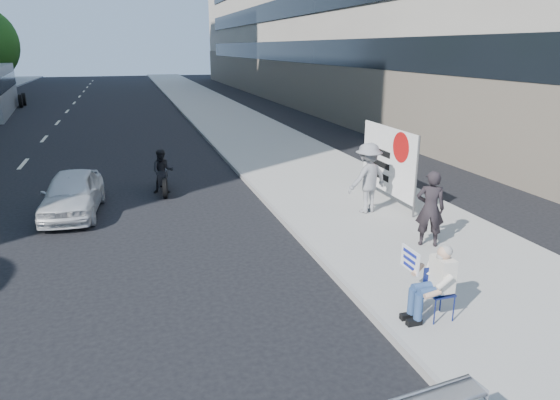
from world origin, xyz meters
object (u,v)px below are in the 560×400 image
object	(u,v)px
protest_banner	(388,160)
jogger	(368,178)
motorcycle	(163,173)
seated_protester	(434,279)
pedestrian_woman	(430,209)
white_sedan_near	(72,193)

from	to	relation	value
protest_banner	jogger	bearing A→B (deg)	-144.37
protest_banner	motorcycle	size ratio (longest dim) A/B	1.49
seated_protester	motorcycle	world-z (taller)	seated_protester
protest_banner	pedestrian_woman	bearing A→B (deg)	-102.31
seated_protester	white_sedan_near	world-z (taller)	seated_protester
seated_protester	white_sedan_near	size ratio (longest dim) A/B	0.37
pedestrian_woman	white_sedan_near	xyz separation A→B (m)	(-8.02, 5.26, -0.42)
jogger	pedestrian_woman	xyz separation A→B (m)	(0.25, -2.61, -0.08)
pedestrian_woman	protest_banner	distance (m)	3.41
pedestrian_woman	protest_banner	xyz separation A→B (m)	(0.72, 3.31, 0.37)
pedestrian_woman	motorcycle	world-z (taller)	pedestrian_woman
jogger	protest_banner	size ratio (longest dim) A/B	0.63
seated_protester	motorcycle	distance (m)	10.24
seated_protester	jogger	bearing A→B (deg)	74.48
jogger	motorcycle	xyz separation A→B (m)	(-5.18, 4.11, -0.48)
jogger	pedestrian_woman	world-z (taller)	jogger
white_sedan_near	jogger	bearing A→B (deg)	-14.26
protest_banner	white_sedan_near	world-z (taller)	protest_banner
jogger	pedestrian_woman	size ratio (longest dim) A/B	1.09
protest_banner	white_sedan_near	distance (m)	8.99
pedestrian_woman	white_sedan_near	distance (m)	9.60
seated_protester	pedestrian_woman	xyz separation A→B (m)	(1.77, 2.84, 0.16)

